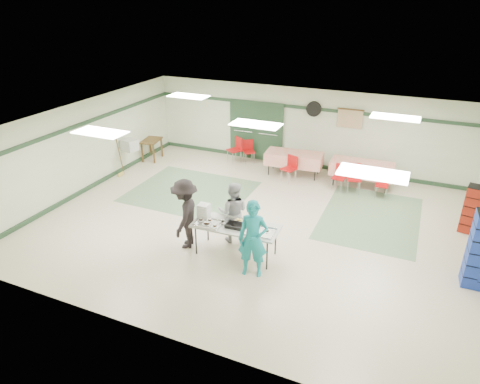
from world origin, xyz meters
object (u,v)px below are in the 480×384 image
at_px(serving_table, 236,227).
at_px(chair_loose_b, 236,147).
at_px(dining_table_b, 294,158).
at_px(chair_b, 340,174).
at_px(volunteer_dark, 185,214).
at_px(chair_loose_a, 248,149).
at_px(chair_a, 354,175).
at_px(chair_d, 290,166).
at_px(crate_stack_blue_a, 480,250).
at_px(broom, 120,154).
at_px(office_printer, 130,145).
at_px(printer_table, 151,143).
at_px(crate_stack_blue_b, 477,262).
at_px(dining_table_a, 362,168).
at_px(chair_c, 382,182).
at_px(crate_stack_red, 471,209).
at_px(volunteer_teal, 253,239).
at_px(volunteer_grey, 233,212).

bearing_deg(serving_table, chair_loose_b, 111.35).
bearing_deg(dining_table_b, chair_b, -24.14).
bearing_deg(volunteer_dark, chair_loose_a, 173.18).
relative_size(chair_a, chair_loose_b, 0.97).
distance_m(chair_d, crate_stack_blue_a, 6.29).
bearing_deg(broom, office_printer, 72.97).
distance_m(volunteer_dark, printer_table, 6.15).
bearing_deg(serving_table, office_printer, 146.14).
distance_m(chair_loose_b, crate_stack_blue_b, 8.65).
distance_m(volunteer_dark, crate_stack_blue_a, 6.31).
relative_size(dining_table_a, chair_b, 2.39).
bearing_deg(dining_table_b, chair_c, -16.17).
relative_size(chair_d, crate_stack_red, 0.68).
distance_m(dining_table_b, crate_stack_blue_b, 6.69).
relative_size(volunteer_teal, crate_stack_blue_a, 1.03).
height_order(chair_a, crate_stack_red, crate_stack_red).
distance_m(crate_stack_red, printer_table, 10.36).
bearing_deg(broom, chair_loose_b, 34.18).
xyz_separation_m(chair_loose_b, printer_table, (-2.92, -0.96, 0.08)).
bearing_deg(crate_stack_blue_b, volunteer_dark, -170.57).
bearing_deg(volunteer_grey, office_printer, -45.30).
bearing_deg(chair_b, printer_table, -169.71).
bearing_deg(volunteer_grey, dining_table_b, -108.57).
height_order(volunteer_teal, printer_table, volunteer_teal).
height_order(chair_loose_a, crate_stack_red, crate_stack_red).
distance_m(dining_table_a, chair_a, 0.58).
bearing_deg(dining_table_b, chair_d, -88.69).
xyz_separation_m(chair_loose_a, chair_loose_b, (-0.39, -0.19, 0.07)).
relative_size(chair_a, chair_c, 1.14).
bearing_deg(chair_c, printer_table, 178.70).
xyz_separation_m(dining_table_a, chair_b, (-0.55, -0.57, -0.08)).
bearing_deg(chair_loose_a, crate_stack_blue_b, -70.62).
bearing_deg(crate_stack_blue_b, chair_loose_b, 148.55).
distance_m(crate_stack_blue_a, crate_stack_red, 2.41).
bearing_deg(volunteer_dark, crate_stack_blue_b, 84.88).
distance_m(volunteer_dark, office_printer, 5.29).
distance_m(volunteer_grey, chair_a, 4.58).
distance_m(dining_table_b, office_printer, 5.48).
bearing_deg(dining_table_a, crate_stack_blue_a, -56.34).
relative_size(chair_c, office_printer, 1.66).
bearing_deg(crate_stack_blue_a, volunteer_grey, -175.94).
xyz_separation_m(chair_loose_a, broom, (-3.38, -2.83, 0.26)).
relative_size(serving_table, chair_c, 2.59).
height_order(crate_stack_red, printer_table, crate_stack_red).
bearing_deg(dining_table_a, crate_stack_red, -32.97).
bearing_deg(crate_stack_red, chair_d, 166.32).
bearing_deg(broom, volunteer_dark, -42.12).
xyz_separation_m(serving_table, office_printer, (-5.32, 3.24, 0.21)).
bearing_deg(chair_loose_b, chair_c, 23.88).
bearing_deg(chair_loose_a, chair_loose_b, 169.27).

